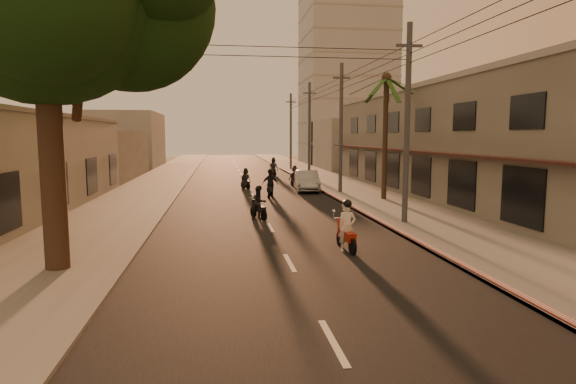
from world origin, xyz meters
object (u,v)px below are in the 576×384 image
scooter_far_a (246,179)px  palm_tree (386,85)px  scooter_mid_b (270,185)px  scooter_far_b (295,177)px  scooter_red (347,229)px  scooter_mid_a (259,204)px  parked_car (307,181)px  scooter_far_c (273,168)px

scooter_far_a → palm_tree: bearing=-63.6°
scooter_mid_b → scooter_far_a: (-1.32, 5.40, -0.12)m
palm_tree → scooter_far_b: bearing=115.9°
scooter_red → scooter_mid_a: (-2.53, 6.99, -0.04)m
scooter_red → scooter_far_b: (1.48, 21.53, -0.03)m
parked_car → scooter_far_c: size_ratio=2.41×
scooter_mid_a → scooter_mid_b: 8.23m
palm_tree → scooter_mid_b: size_ratio=4.30×
scooter_far_b → scooter_far_c: (-0.58, 10.24, 0.07)m
scooter_mid_a → parked_car: scooter_mid_a is taller
scooter_red → scooter_mid_b: (-1.15, 15.10, 0.05)m
scooter_mid_a → scooter_red: bearing=-91.6°
scooter_far_a → scooter_far_b: scooter_far_b is taller
palm_tree → scooter_far_a: bearing=136.5°
palm_tree → scooter_far_a: palm_tree is taller
palm_tree → scooter_far_b: (-4.30, 8.85, -6.37)m
scooter_red → scooter_far_c: (0.91, 31.77, 0.04)m
scooter_mid_a → scooter_mid_b: size_ratio=0.88×
scooter_far_b → scooter_far_c: bearing=83.1°
scooter_far_b → scooter_mid_b: bearing=-122.4°
palm_tree → scooter_red: (-5.78, -12.68, -6.34)m
parked_car → scooter_far_c: bearing=99.4°
palm_tree → parked_car: palm_tree is taller
scooter_far_b → scooter_far_c: scooter_far_c is taller
scooter_far_a → scooter_far_b: bearing=-5.5°
scooter_red → scooter_mid_b: size_ratio=0.99×
scooter_red → scooter_mid_b: 15.14m
palm_tree → scooter_far_b: size_ratio=4.75×
scooter_mid_b → scooter_far_c: size_ratio=0.98×
palm_tree → scooter_far_c: bearing=104.3°
scooter_mid_a → parked_car: bearing=47.3°
scooter_mid_b → scooter_far_b: scooter_mid_b is taller
scooter_far_a → scooter_far_b: (3.95, 1.03, 0.05)m
palm_tree → scooter_mid_b: bearing=160.8°
palm_tree → scooter_mid_b: palm_tree is taller
scooter_far_a → scooter_mid_b: bearing=-96.4°
scooter_mid_a → scooter_far_b: scooter_far_b is taller
scooter_mid_a → scooter_far_a: scooter_mid_a is taller
scooter_far_c → parked_car: bearing=-88.4°
parked_car → palm_tree: bearing=-50.7°
scooter_mid_b → parked_car: size_ratio=0.41×
palm_tree → scooter_far_c: 20.68m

